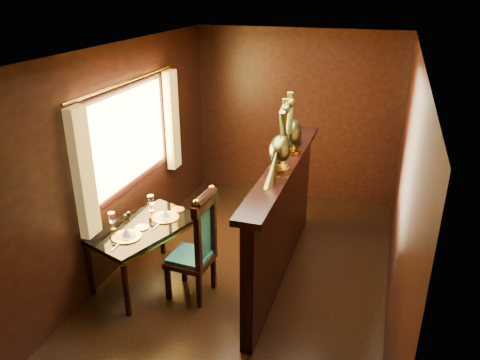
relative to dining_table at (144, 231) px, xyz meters
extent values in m
plane|color=black|center=(1.05, 0.27, -0.62)|extent=(5.00, 5.00, 0.00)
cube|color=black|center=(1.05, 2.77, 0.63)|extent=(3.00, 0.04, 2.50)
cube|color=black|center=(1.05, -2.23, 0.63)|extent=(3.00, 0.04, 2.50)
cube|color=black|center=(-0.45, 0.27, 0.63)|extent=(0.04, 5.00, 2.50)
cube|color=black|center=(2.55, 0.27, 0.63)|extent=(0.04, 5.00, 2.50)
cube|color=beige|center=(1.05, 0.27, 1.88)|extent=(3.00, 5.00, 0.04)
cube|color=#FFC672|center=(-0.44, 0.57, 0.83)|extent=(0.01, 1.70, 1.05)
cube|color=#F6B643|center=(-0.35, -0.40, 0.78)|extent=(0.10, 0.22, 1.30)
cube|color=#F6B643|center=(-0.35, 1.54, 0.78)|extent=(0.10, 0.22, 1.30)
cylinder|color=gold|center=(-0.37, 0.57, 1.47)|extent=(0.03, 2.20, 0.03)
cube|color=black|center=(1.38, 0.57, 0.03)|extent=(0.12, 2.60, 1.30)
cube|color=#2F3317|center=(1.31, 0.57, 0.08)|extent=(0.02, 2.20, 0.95)
cube|color=black|center=(1.38, 0.57, 0.71)|extent=(0.26, 2.70, 0.06)
cube|color=black|center=(0.00, -0.01, 0.05)|extent=(1.03, 1.31, 0.04)
cube|color=gold|center=(0.00, -0.01, 0.02)|extent=(1.06, 1.34, 0.02)
cylinder|color=black|center=(-0.44, -0.40, -0.31)|extent=(0.06, 0.06, 0.63)
cylinder|color=black|center=(0.10, -0.59, -0.31)|extent=(0.06, 0.06, 0.63)
cylinder|color=black|center=(-0.10, 0.57, -0.31)|extent=(0.06, 0.06, 0.63)
cylinder|color=black|center=(0.44, 0.39, -0.31)|extent=(0.06, 0.06, 0.63)
cylinder|color=#C07824|center=(-0.04, -0.26, 0.07)|extent=(0.30, 0.30, 0.01)
cone|color=silver|center=(-0.04, -0.26, 0.13)|extent=(0.11, 0.11, 0.10)
cylinder|color=#C07824|center=(0.14, 0.24, 0.07)|extent=(0.30, 0.30, 0.01)
cone|color=silver|center=(0.14, 0.24, 0.13)|extent=(0.11, 0.11, 0.10)
cylinder|color=silver|center=(-0.25, 0.07, 0.10)|extent=(0.03, 0.03, 0.06)
cylinder|color=silver|center=(-0.25, 0.13, 0.10)|extent=(0.03, 0.03, 0.06)
cube|color=black|center=(0.56, -0.06, -0.21)|extent=(0.45, 0.45, 0.06)
cube|color=#144C5D|center=(0.56, -0.06, -0.16)|extent=(0.41, 0.41, 0.05)
cube|color=#144C5D|center=(0.75, -0.07, 0.15)|extent=(0.05, 0.34, 0.55)
cube|color=black|center=(0.37, -0.23, -0.43)|extent=(0.05, 0.05, 0.38)
cube|color=black|center=(0.73, -0.25, -0.43)|extent=(0.05, 0.05, 0.38)
cube|color=black|center=(0.39, 0.13, -0.43)|extent=(0.05, 0.05, 0.38)
cube|color=black|center=(0.75, 0.11, -0.43)|extent=(0.05, 0.05, 0.38)
sphere|color=gold|center=(0.74, -0.25, 0.57)|extent=(0.07, 0.07, 0.07)
sphere|color=gold|center=(0.76, 0.11, 0.57)|extent=(0.07, 0.07, 0.07)
cube|color=black|center=(0.94, 1.20, -0.19)|extent=(0.52, 0.52, 0.06)
cube|color=#144C5D|center=(0.94, 1.20, -0.14)|extent=(0.47, 0.47, 0.05)
cube|color=#144C5D|center=(1.13, 1.24, 0.18)|extent=(0.10, 0.35, 0.58)
cube|color=black|center=(0.79, 0.98, -0.42)|extent=(0.05, 0.05, 0.40)
cube|color=black|center=(1.16, 1.05, -0.42)|extent=(0.05, 0.05, 0.40)
cube|color=black|center=(0.72, 1.35, -0.42)|extent=(0.05, 0.05, 0.40)
cube|color=black|center=(1.09, 1.42, -0.42)|extent=(0.05, 0.05, 0.40)
sphere|color=gold|center=(1.16, 1.05, 0.62)|extent=(0.07, 0.07, 0.07)
sphere|color=gold|center=(1.10, 1.42, 0.62)|extent=(0.07, 0.07, 0.07)
camera|label=1|loc=(2.32, -3.84, 2.46)|focal=35.00mm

